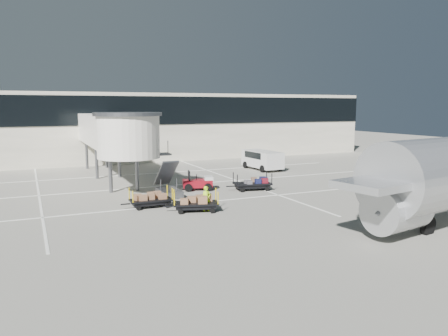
{
  "coord_description": "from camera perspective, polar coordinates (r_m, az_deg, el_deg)",
  "views": [
    {
      "loc": [
        -10.55,
        -24.95,
        6.42
      ],
      "look_at": [
        2.39,
        3.66,
        2.0
      ],
      "focal_mm": 35.0,
      "sensor_mm": 36.0,
      "label": 1
    }
  ],
  "objects": [
    {
      "name": "terminal",
      "position": [
        55.88,
        -13.85,
        5.41
      ],
      "size": [
        64.0,
        12.11,
        15.2
      ],
      "color": "#EEE5CD",
      "rests_on": "ground"
    },
    {
      "name": "box_cart_near",
      "position": [
        27.01,
        -3.81,
        -4.65
      ],
      "size": [
        3.45,
        2.1,
        1.33
      ],
      "rotation": [
        0.0,
        0.0,
        -0.29
      ],
      "color": "black",
      "rests_on": "ground"
    },
    {
      "name": "suitcase_cart",
      "position": [
        33.83,
        3.66,
        -2.09
      ],
      "size": [
        3.58,
        1.96,
        1.37
      ],
      "rotation": [
        0.0,
        0.0,
        -0.2
      ],
      "color": "black",
      "rests_on": "ground"
    },
    {
      "name": "minivan",
      "position": [
        45.04,
        4.92,
        1.27
      ],
      "size": [
        2.46,
        5.19,
        1.93
      ],
      "rotation": [
        0.0,
        0.0,
        0.05
      ],
      "color": "silver",
      "rests_on": "ground"
    },
    {
      "name": "ground_worker",
      "position": [
        27.08,
        -2.31,
        -4.01
      ],
      "size": [
        0.58,
        0.39,
        1.56
      ],
      "primitive_type": "imported",
      "rotation": [
        0.0,
        0.0,
        0.02
      ],
      "color": "#B4EE19",
      "rests_on": "ground"
    },
    {
      "name": "baggage_tug",
      "position": [
        33.92,
        -3.36,
        -1.97
      ],
      "size": [
        2.5,
        1.97,
        1.51
      ],
      "rotation": [
        0.0,
        0.0,
        -0.27
      ],
      "color": "maroon",
      "rests_on": "ground"
    },
    {
      "name": "lane_markings",
      "position": [
        36.26,
        -8.12,
        -2.25
      ],
      "size": [
        40.0,
        30.0,
        0.02
      ],
      "color": "white",
      "rests_on": "ground"
    },
    {
      "name": "ground",
      "position": [
        27.84,
        -1.38,
        -5.32
      ],
      "size": [
        140.0,
        140.0,
        0.0
      ],
      "primitive_type": "plane",
      "color": "#9C998B",
      "rests_on": "ground"
    },
    {
      "name": "box_cart_far",
      "position": [
        28.43,
        -9.6,
        -4.07
      ],
      "size": [
        3.25,
        1.37,
        1.27
      ],
      "rotation": [
        0.0,
        0.0,
        -0.02
      ],
      "color": "black",
      "rests_on": "ground"
    },
    {
      "name": "jet_bridge",
      "position": [
        37.86,
        -14.32,
        4.53
      ],
      "size": [
        5.7,
        20.4,
        6.03
      ],
      "color": "white",
      "rests_on": "ground"
    }
  ]
}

